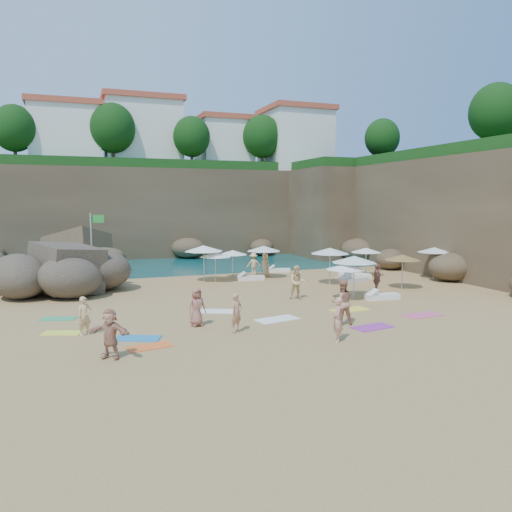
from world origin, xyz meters
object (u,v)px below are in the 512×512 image
object	(u,v)px
parasol_2	(330,251)
flag_pole	(94,238)
lounger_0	(251,278)
person_stand_6	(337,319)
parasol_0	(204,248)
person_stand_3	(377,280)
person_stand_4	(265,265)
person_stand_1	(342,302)
person_stand_5	(107,275)
rock_outcrop	(53,292)
parasol_1	(215,255)
person_stand_0	(84,316)
person_stand_2	(254,264)

from	to	relation	value
parasol_2	flag_pole	bearing A→B (deg)	156.72
flag_pole	lounger_0	size ratio (longest dim) A/B	2.49
flag_pole	person_stand_6	distance (m)	18.75
parasol_0	person_stand_3	size ratio (longest dim) A/B	1.40
person_stand_4	person_stand_3	bearing A→B (deg)	-11.13
person_stand_6	person_stand_1	bearing A→B (deg)	164.86
person_stand_4	person_stand_5	xyz separation A→B (m)	(-10.31, -1.11, -0.03)
rock_outcrop	person_stand_3	size ratio (longest dim) A/B	4.29
parasol_1	person_stand_6	bearing A→B (deg)	-87.80
parasol_0	person_stand_6	distance (m)	14.89
parasol_2	rock_outcrop	bearing A→B (deg)	168.60
parasol_0	parasol_2	world-z (taller)	parasol_0
person_stand_0	person_stand_2	xyz separation A→B (m)	(11.40, 12.58, 0.01)
flag_pole	person_stand_5	size ratio (longest dim) A/B	2.80
parasol_2	person_stand_0	xyz separation A→B (m)	(-14.39, -7.15, -1.33)
parasol_2	person_stand_0	bearing A→B (deg)	-153.56
rock_outcrop	lounger_0	bearing A→B (deg)	0.38
rock_outcrop	flag_pole	size ratio (longest dim) A/B	1.73
parasol_2	parasol_1	bearing A→B (deg)	152.83
person_stand_3	person_stand_6	distance (m)	9.48
parasol_2	person_stand_2	bearing A→B (deg)	118.84
person_stand_3	person_stand_5	world-z (taller)	person_stand_3
parasol_2	lounger_0	bearing A→B (deg)	140.42
rock_outcrop	person_stand_3	distance (m)	18.06
flag_pole	person_stand_3	world-z (taller)	flag_pole
parasol_2	person_stand_2	size ratio (longest dim) A/B	1.57
rock_outcrop	person_stand_2	world-z (taller)	person_stand_2
parasol_1	person_stand_0	distance (m)	13.19
lounger_0	person_stand_5	distance (m)	8.94
person_stand_1	flag_pole	bearing A→B (deg)	-48.05
person_stand_1	parasol_1	bearing A→B (deg)	-70.47
person_stand_5	person_stand_1	bearing A→B (deg)	-54.74
flag_pole	person_stand_6	size ratio (longest dim) A/B	2.66
lounger_0	parasol_2	bearing A→B (deg)	-32.78
rock_outcrop	person_stand_6	world-z (taller)	person_stand_6
flag_pole	person_stand_0	xyz separation A→B (m)	(-0.91, -12.95, -2.02)
parasol_2	person_stand_6	xyz separation A→B (m)	(-5.78, -11.19, -1.26)
parasol_1	person_stand_3	xyz separation A→B (m)	(6.94, -7.43, -0.88)
lounger_0	person_stand_5	xyz separation A→B (m)	(-8.92, -0.09, 0.64)
person_stand_5	person_stand_6	xyz separation A→B (m)	(7.10, -14.37, 0.04)
parasol_0	flag_pole	bearing A→B (deg)	161.24
parasol_1	person_stand_6	xyz separation A→B (m)	(0.55, -14.44, -0.94)
rock_outcrop	person_stand_3	world-z (taller)	person_stand_3
parasol_0	person_stand_6	xyz separation A→B (m)	(1.21, -14.78, -1.31)
parasol_2	person_stand_0	world-z (taller)	parasol_2
person_stand_4	person_stand_0	bearing A→B (deg)	-77.58
lounger_0	person_stand_4	distance (m)	1.85
person_stand_0	person_stand_4	distance (m)	16.45
parasol_2	person_stand_1	distance (m)	10.12
parasol_2	person_stand_1	world-z (taller)	parasol_2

